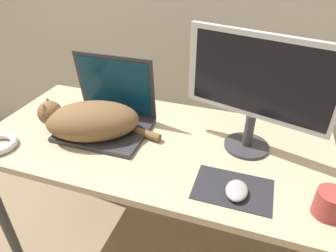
{
  "coord_description": "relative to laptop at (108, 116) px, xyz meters",
  "views": [
    {
      "loc": [
        0.37,
        -0.58,
        1.41
      ],
      "look_at": [
        0.07,
        0.29,
        0.82
      ],
      "focal_mm": 32.0,
      "sensor_mm": 36.0,
      "label": 1
    }
  ],
  "objects": [
    {
      "name": "computer_mouse",
      "position": [
        0.56,
        -0.22,
        -0.04
      ],
      "size": [
        0.07,
        0.1,
        0.03
      ],
      "color": "#99999E",
      "rests_on": "mousepad"
    },
    {
      "name": "laptop",
      "position": [
        0.0,
        0.0,
        0.0
      ],
      "size": [
        0.35,
        0.28,
        0.29
      ],
      "color": "#2D2D33",
      "rests_on": "desk"
    },
    {
      "name": "book_row",
      "position": [
        -0.07,
        0.19,
        0.04
      ],
      "size": [
        0.14,
        0.17,
        0.22
      ],
      "color": "maroon",
      "rests_on": "desk"
    },
    {
      "name": "external_monitor",
      "position": [
        0.57,
        0.04,
        0.2
      ],
      "size": [
        0.51,
        0.17,
        0.44
      ],
      "color": "#333338",
      "rests_on": "desk"
    },
    {
      "name": "cat",
      "position": [
        -0.03,
        -0.08,
        0.02
      ],
      "size": [
        0.48,
        0.33,
        0.15
      ],
      "color": "brown",
      "rests_on": "desk"
    },
    {
      "name": "desk",
      "position": [
        0.21,
        -0.03,
        -0.13
      ],
      "size": [
        1.37,
        0.65,
        0.72
      ],
      "color": "tan",
      "rests_on": "ground_plane"
    },
    {
      "name": "mug",
      "position": [
        0.83,
        -0.22,
        -0.01
      ],
      "size": [
        0.12,
        0.08,
        0.08
      ],
      "color": "#993833",
      "rests_on": "desk"
    },
    {
      "name": "mousepad",
      "position": [
        0.55,
        -0.21,
        -0.05
      ],
      "size": [
        0.25,
        0.17,
        0.0
      ],
      "color": "#232328",
      "rests_on": "desk"
    }
  ]
}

